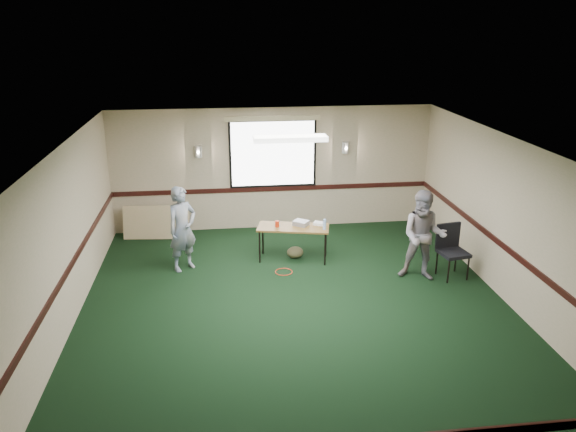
{
  "coord_description": "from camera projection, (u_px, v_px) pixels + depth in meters",
  "views": [
    {
      "loc": [
        -1.14,
        -7.92,
        4.49
      ],
      "look_at": [
        0.0,
        1.3,
        1.2
      ],
      "focal_mm": 35.0,
      "sensor_mm": 36.0,
      "label": 1
    }
  ],
  "objects": [
    {
      "name": "red_cup",
      "position": [
        277.0,
        224.0,
        10.79
      ],
      "size": [
        0.08,
        0.08,
        0.12
      ],
      "primitive_type": "cylinder",
      "color": "#B8260C",
      "rests_on": "folding_table"
    },
    {
      "name": "projector",
      "position": [
        301.0,
        223.0,
        10.88
      ],
      "size": [
        0.35,
        0.34,
        0.09
      ],
      "primitive_type": "cube",
      "rotation": [
        0.0,
        0.0,
        -0.63
      ],
      "color": "gray",
      "rests_on": "folding_table"
    },
    {
      "name": "person_left",
      "position": [
        182.0,
        229.0,
        10.36
      ],
      "size": [
        0.7,
        0.66,
        1.61
      ],
      "primitive_type": "imported",
      "rotation": [
        0.0,
        0.0,
        0.65
      ],
      "color": "#3A5480",
      "rests_on": "ground"
    },
    {
      "name": "cable_coil",
      "position": [
        284.0,
        272.0,
        10.47
      ],
      "size": [
        0.4,
        0.4,
        0.02
      ],
      "primitive_type": "torus",
      "rotation": [
        0.0,
        0.0,
        0.24
      ],
      "color": "red",
      "rests_on": "ground"
    },
    {
      "name": "folding_table",
      "position": [
        293.0,
        229.0,
        10.83
      ],
      "size": [
        1.46,
        0.83,
        0.68
      ],
      "rotation": [
        0.0,
        0.0,
        -0.22
      ],
      "color": "brown",
      "rests_on": "ground"
    },
    {
      "name": "person_right",
      "position": [
        424.0,
        236.0,
        9.97
      ],
      "size": [
        0.98,
        0.88,
        1.66
      ],
      "primitive_type": "imported",
      "rotation": [
        0.0,
        0.0,
        -0.37
      ],
      "color": "#6B7FA7",
      "rests_on": "ground"
    },
    {
      "name": "game_console",
      "position": [
        319.0,
        223.0,
        10.92
      ],
      "size": [
        0.25,
        0.23,
        0.05
      ],
      "primitive_type": "cube",
      "rotation": [
        0.0,
        0.0,
        -0.48
      ],
      "color": "white",
      "rests_on": "folding_table"
    },
    {
      "name": "conference_chair",
      "position": [
        451.0,
        246.0,
        10.19
      ],
      "size": [
        0.55,
        0.56,
        0.97
      ],
      "rotation": [
        0.0,
        0.0,
        0.17
      ],
      "color": "black",
      "rests_on": "ground"
    },
    {
      "name": "folded_table",
      "position": [
        156.0,
        222.0,
        11.99
      ],
      "size": [
        1.41,
        0.35,
        0.72
      ],
      "primitive_type": "cube",
      "rotation": [
        -0.21,
        0.0,
        -0.1
      ],
      "color": "tan",
      "rests_on": "ground"
    },
    {
      "name": "ground",
      "position": [
        298.0,
        313.0,
        9.04
      ],
      "size": [
        8.0,
        8.0,
        0.0
      ],
      "primitive_type": "plane",
      "color": "black",
      "rests_on": "ground"
    },
    {
      "name": "room_shell",
      "position": [
        283.0,
        182.0,
        10.5
      ],
      "size": [
        8.0,
        8.02,
        8.0
      ],
      "color": "tan",
      "rests_on": "ground"
    },
    {
      "name": "duffel_bag",
      "position": [
        295.0,
        252.0,
        11.08
      ],
      "size": [
        0.37,
        0.31,
        0.23
      ],
      "primitive_type": "ellipsoid",
      "rotation": [
        0.0,
        0.0,
        0.21
      ],
      "color": "brown",
      "rests_on": "ground"
    },
    {
      "name": "water_bottle",
      "position": [
        324.0,
        224.0,
        10.64
      ],
      "size": [
        0.06,
        0.06,
        0.2
      ],
      "primitive_type": "cylinder",
      "color": "#8AB0E2",
      "rests_on": "folding_table"
    }
  ]
}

